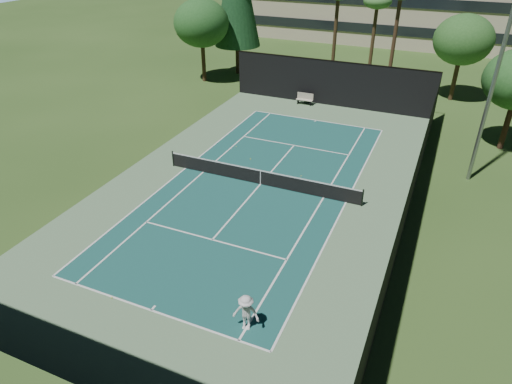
% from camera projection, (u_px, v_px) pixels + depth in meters
% --- Properties ---
extents(ground, '(160.00, 160.00, 0.00)m').
position_uv_depth(ground, '(260.00, 184.00, 28.77)').
color(ground, '#30501E').
rests_on(ground, ground).
extents(apron_slab, '(18.00, 32.00, 0.01)m').
position_uv_depth(apron_slab, '(260.00, 184.00, 28.77)').
color(apron_slab, '#5F845C').
rests_on(apron_slab, ground).
extents(court_surface, '(10.97, 23.77, 0.01)m').
position_uv_depth(court_surface, '(260.00, 184.00, 28.76)').
color(court_surface, '#19514D').
rests_on(court_surface, ground).
extents(court_lines, '(11.07, 23.87, 0.01)m').
position_uv_depth(court_lines, '(260.00, 184.00, 28.76)').
color(court_lines, white).
rests_on(court_lines, ground).
extents(tennis_net, '(12.90, 0.10, 1.10)m').
position_uv_depth(tennis_net, '(260.00, 177.00, 28.49)').
color(tennis_net, black).
rests_on(tennis_net, ground).
extents(fence, '(18.04, 32.05, 4.03)m').
position_uv_depth(fence, '(261.00, 155.00, 27.80)').
color(fence, black).
rests_on(fence, ground).
extents(player, '(1.18, 0.79, 1.70)m').
position_uv_depth(player, '(246.00, 313.00, 18.10)').
color(player, silver).
rests_on(player, ground).
extents(tennis_ball_a, '(0.07, 0.07, 0.07)m').
position_uv_depth(tennis_ball_a, '(112.00, 298.00, 19.99)').
color(tennis_ball_a, '#D4E233').
rests_on(tennis_ball_a, ground).
extents(tennis_ball_b, '(0.06, 0.06, 0.06)m').
position_uv_depth(tennis_ball_b, '(236.00, 147.00, 33.60)').
color(tennis_ball_b, '#C6D630').
rests_on(tennis_ball_b, ground).
extents(tennis_ball_c, '(0.07, 0.07, 0.07)m').
position_uv_depth(tennis_ball_c, '(301.00, 176.00, 29.67)').
color(tennis_ball_c, gold).
rests_on(tennis_ball_c, ground).
extents(tennis_ball_d, '(0.08, 0.08, 0.08)m').
position_uv_depth(tennis_ball_d, '(251.00, 159.00, 31.80)').
color(tennis_ball_d, '#B5CC2E').
rests_on(tennis_ball_d, ground).
extents(park_bench, '(1.50, 0.45, 1.02)m').
position_uv_depth(park_bench, '(305.00, 98.00, 41.32)').
color(park_bench, beige).
rests_on(park_bench, ground).
extents(trash_bin, '(0.56, 0.56, 0.95)m').
position_uv_depth(trash_bin, '(307.00, 98.00, 41.67)').
color(trash_bin, black).
rests_on(trash_bin, ground).
extents(palm_b, '(2.80, 2.80, 8.42)m').
position_uv_depth(palm_b, '(377.00, 4.00, 45.07)').
color(palm_b, '#45321D').
rests_on(palm_b, ground).
extents(decid_tree_a, '(5.12, 5.12, 7.62)m').
position_uv_depth(decid_tree_a, '(463.00, 40.00, 39.98)').
color(decid_tree_a, '#45301D').
rests_on(decid_tree_a, ground).
extents(decid_tree_c, '(5.44, 5.44, 8.09)m').
position_uv_depth(decid_tree_c, '(201.00, 23.00, 44.88)').
color(decid_tree_c, '#47311E').
rests_on(decid_tree_c, ground).
extents(campus_building, '(40.50, 12.50, 8.30)m').
position_uv_depth(campus_building, '(390.00, 8.00, 62.98)').
color(campus_building, '#C2B296').
rests_on(campus_building, ground).
extents(light_pole, '(0.90, 0.25, 12.22)m').
position_uv_depth(light_pole, '(494.00, 80.00, 26.11)').
color(light_pole, gray).
rests_on(light_pole, ground).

